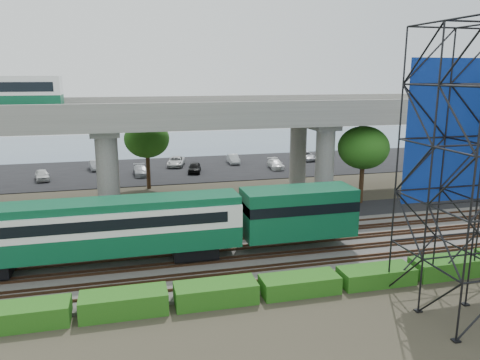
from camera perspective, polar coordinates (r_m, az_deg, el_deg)
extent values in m
plane|color=#474233|center=(31.87, 2.68, -10.40)|extent=(140.00, 140.00, 0.00)
cube|color=slate|center=(33.60, 1.68, -8.94)|extent=(90.00, 12.00, 0.20)
cube|color=black|center=(41.39, -1.55, -4.80)|extent=(90.00, 5.00, 0.08)
cube|color=black|center=(63.84, -6.20, 1.41)|extent=(90.00, 18.00, 0.08)
cube|color=#495B78|center=(85.37, -8.30, 4.20)|extent=(140.00, 40.00, 0.03)
cube|color=#472D1E|center=(29.39, 4.26, -11.90)|extent=(90.00, 0.08, 0.16)
cube|color=#472D1E|center=(30.63, 3.39, -10.82)|extent=(90.00, 0.08, 0.16)
cube|color=#472D1E|center=(31.12, 3.08, -10.42)|extent=(90.00, 0.08, 0.16)
cube|color=#472D1E|center=(32.39, 2.31, -9.46)|extent=(90.00, 0.08, 0.16)
cube|color=#472D1E|center=(32.89, 2.03, -9.10)|extent=(90.00, 0.08, 0.16)
cube|color=#472D1E|center=(34.18, 1.35, -8.23)|extent=(90.00, 0.08, 0.16)
cube|color=#472D1E|center=(34.68, 1.10, -7.91)|extent=(90.00, 0.08, 0.16)
cube|color=#472D1E|center=(35.99, 0.49, -7.13)|extent=(90.00, 0.08, 0.16)
cube|color=#472D1E|center=(36.50, 0.27, -6.84)|extent=(90.00, 0.08, 0.16)
cube|color=#472D1E|center=(37.82, -0.28, -6.13)|extent=(90.00, 0.08, 0.16)
cube|color=black|center=(32.51, -5.54, -8.42)|extent=(3.00, 2.20, 0.90)
cube|color=#0B4F31|center=(31.88, -17.30, -7.19)|extent=(19.00, 3.00, 1.40)
cube|color=white|center=(31.43, -17.48, -4.70)|extent=(19.00, 3.00, 1.50)
cube|color=#0B4F31|center=(31.16, -17.60, -2.95)|extent=(19.00, 2.60, 0.50)
cube|color=black|center=(31.37, -15.66, -4.52)|extent=(15.00, 3.06, 0.70)
cube|color=#0B4F31|center=(33.67, 7.12, -3.84)|extent=(8.00, 3.00, 3.40)
cube|color=#9E9B93|center=(45.01, -3.17, 7.74)|extent=(80.00, 12.00, 1.20)
cube|color=#9E9B93|center=(39.31, -1.55, 8.71)|extent=(80.00, 0.50, 1.10)
cube|color=#9E9B93|center=(50.57, -4.46, 9.58)|extent=(80.00, 0.50, 1.10)
cylinder|color=#9E9B93|center=(41.42, -15.83, 0.39)|extent=(1.80, 1.80, 8.00)
cylinder|color=#9E9B93|center=(48.29, -15.65, 2.12)|extent=(1.80, 1.80, 8.00)
cube|color=#9E9B93|center=(44.29, -16.02, 6.02)|extent=(2.40, 9.00, 0.60)
cylinder|color=#9E9B93|center=(45.39, 10.27, 1.73)|extent=(1.80, 1.80, 8.00)
cylinder|color=#9E9B93|center=(51.73, 7.08, 3.18)|extent=(1.80, 1.80, 8.00)
cube|color=#9E9B93|center=(48.03, 8.72, 6.85)|extent=(2.40, 9.00, 0.60)
cylinder|color=#9E9B93|center=(60.58, 23.20, 3.64)|extent=(1.80, 1.80, 8.00)
cube|color=#9E9B93|center=(57.45, 25.63, 6.70)|extent=(2.40, 9.00, 0.60)
cube|color=#0D2E95|center=(30.38, 25.99, 5.39)|extent=(8.10, 0.08, 8.25)
cube|color=#1E5814|center=(27.10, -24.93, -14.74)|extent=(4.60, 1.80, 1.10)
cube|color=#1E5814|center=(26.54, -13.95, -14.34)|extent=(4.60, 1.80, 1.20)
cube|color=#1E5814|center=(26.95, -2.96, -13.58)|extent=(4.60, 1.80, 1.15)
cube|color=#1E5814|center=(28.26, 7.27, -12.49)|extent=(4.60, 1.80, 1.03)
cube|color=#1E5814|center=(30.33, 16.27, -11.12)|extent=(4.60, 1.80, 1.01)
cube|color=#1E5814|center=(33.01, 23.90, -9.64)|extent=(4.60, 1.80, 1.12)
cylinder|color=#382314|center=(47.48, 14.60, 0.03)|extent=(0.44, 0.44, 4.80)
ellipsoid|color=#1E5814|center=(46.91, 14.81, 3.85)|extent=(4.94, 4.94, 4.18)
cylinder|color=#382314|center=(53.05, -11.14, 1.52)|extent=(0.44, 0.44, 4.80)
ellipsoid|color=#1E5814|center=(52.53, -11.29, 4.94)|extent=(4.94, 4.94, 4.18)
imported|color=silver|center=(60.93, -22.97, 0.57)|extent=(2.25, 3.98, 1.28)
imported|color=gray|center=(65.20, -17.23, 1.73)|extent=(1.93, 3.91, 1.23)
imported|color=#9FA0A6|center=(60.22, -12.01, 1.14)|extent=(1.95, 4.29, 1.22)
imported|color=silver|center=(65.47, -7.80, 2.26)|extent=(3.17, 5.03, 1.30)
imported|color=black|center=(60.82, -5.57, 1.52)|extent=(2.34, 4.08, 1.31)
imported|color=#ADB1B5|center=(66.85, -0.82, 2.58)|extent=(1.51, 3.89, 1.26)
imported|color=silver|center=(63.40, 4.36, 1.96)|extent=(2.04, 4.29, 1.21)
imported|color=#B8B9C1|center=(70.24, 8.07, 2.93)|extent=(2.35, 4.53, 1.22)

